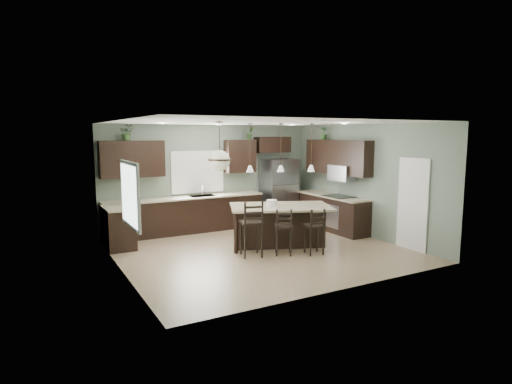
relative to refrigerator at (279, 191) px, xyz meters
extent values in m
plane|color=#9E8466|center=(-1.93, -2.34, -0.93)|extent=(6.00, 6.00, 0.00)
cube|color=white|center=(1.05, -3.89, 0.09)|extent=(0.04, 0.82, 2.04)
cube|color=white|center=(-2.33, 0.39, 0.62)|extent=(1.35, 0.02, 1.00)
cube|color=white|center=(-4.91, -3.14, 0.62)|extent=(0.02, 1.10, 1.00)
cube|color=black|center=(-4.63, -0.64, -0.48)|extent=(0.60, 0.90, 0.90)
cube|color=#B9AA8C|center=(-4.61, -0.64, -0.01)|extent=(0.66, 0.96, 0.04)
cube|color=black|center=(-2.78, 0.11, -0.48)|extent=(4.20, 0.60, 0.90)
cube|color=#B9AA8C|center=(-2.78, 0.09, -0.01)|extent=(4.20, 0.66, 0.04)
cube|color=gray|center=(-2.33, 0.09, 0.01)|extent=(0.70, 0.45, 0.01)
cylinder|color=silver|center=(-2.33, 0.06, 0.16)|extent=(0.02, 0.02, 0.28)
cube|color=black|center=(-4.08, 0.24, 1.02)|extent=(1.55, 0.34, 0.90)
cube|color=black|center=(-1.13, 0.24, 1.02)|extent=(0.85, 0.34, 0.90)
cube|color=black|center=(-0.08, 0.24, 1.32)|extent=(1.05, 0.34, 0.45)
cube|color=black|center=(0.77, -1.47, -0.48)|extent=(0.60, 2.35, 0.90)
cube|color=#B9AA8C|center=(0.75, -1.47, -0.01)|extent=(0.66, 2.35, 0.04)
cube|color=black|center=(0.75, -1.74, 0.02)|extent=(0.58, 0.75, 0.02)
cube|color=gray|center=(0.47, -1.74, -0.48)|extent=(0.01, 0.72, 0.60)
cube|color=black|center=(0.90, -1.47, 1.02)|extent=(0.34, 2.35, 0.90)
cube|color=gray|center=(0.85, -1.74, 0.62)|extent=(0.40, 0.75, 0.40)
cube|color=gray|center=(0.00, 0.00, 0.00)|extent=(0.90, 0.74, 1.85)
cube|color=black|center=(-1.31, -2.17, -0.46)|extent=(2.59, 2.06, 0.92)
cylinder|color=silver|center=(-1.50, -2.09, 0.07)|extent=(0.24, 0.24, 0.14)
cube|color=black|center=(-2.34, -2.65, -0.33)|extent=(0.53, 0.53, 1.19)
cube|color=black|center=(-1.68, -2.88, -0.42)|extent=(0.51, 0.51, 1.01)
cube|color=black|center=(-1.08, -3.16, -0.42)|extent=(0.44, 0.44, 1.01)
imported|color=#2C4A20|center=(-4.19, 0.21, 1.66)|extent=(0.40, 0.36, 0.38)
imported|color=#264F22|center=(-0.83, 0.21, 1.65)|extent=(0.20, 0.16, 0.36)
imported|color=#2E5726|center=(0.87, -0.89, 1.65)|extent=(0.20, 0.20, 0.35)
plane|color=slate|center=(-1.93, 0.41, 0.48)|extent=(6.00, 0.00, 6.00)
plane|color=slate|center=(-1.93, -5.09, 0.48)|extent=(6.00, 0.00, 6.00)
plane|color=slate|center=(-4.93, -2.34, 0.48)|extent=(0.00, 5.50, 5.50)
plane|color=slate|center=(1.07, -2.34, 0.48)|extent=(0.00, 5.50, 5.50)
plane|color=white|center=(-1.93, -2.34, 1.87)|extent=(6.00, 6.00, 0.00)
camera|label=1|loc=(-6.47, -10.36, 1.64)|focal=30.00mm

